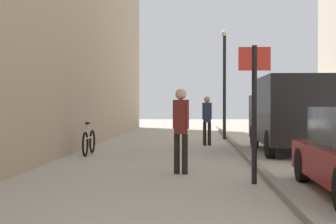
% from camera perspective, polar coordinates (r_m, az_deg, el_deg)
% --- Properties ---
extents(ground_plane, '(80.00, 80.00, 0.00)m').
position_cam_1_polar(ground_plane, '(13.47, 2.50, -5.53)').
color(ground_plane, '#A8A093').
extents(kerb_strip, '(0.16, 40.00, 0.12)m').
position_cam_1_polar(kerb_strip, '(13.54, 9.23, -5.25)').
color(kerb_strip, gray).
rests_on(kerb_strip, ground_plane).
extents(pedestrian_mid_block, '(0.35, 0.27, 1.83)m').
position_cam_1_polar(pedestrian_mid_block, '(10.75, 1.47, -1.46)').
color(pedestrian_mid_block, black).
rests_on(pedestrian_mid_block, ground_plane).
extents(pedestrian_far_crossing, '(0.35, 0.26, 1.81)m').
position_cam_1_polar(pedestrian_far_crossing, '(18.43, 4.47, -0.58)').
color(pedestrian_far_crossing, black).
rests_on(pedestrian_far_crossing, ground_plane).
extents(delivery_van, '(2.00, 5.10, 2.33)m').
position_cam_1_polar(delivery_van, '(16.06, 13.73, -0.05)').
color(delivery_van, black).
rests_on(delivery_van, ground_plane).
extents(street_sign_post, '(0.60, 0.10, 2.60)m').
position_cam_1_polar(street_sign_post, '(9.52, 9.81, 1.16)').
color(street_sign_post, black).
rests_on(street_sign_post, ground_plane).
extents(lamp_post, '(0.28, 0.28, 4.76)m').
position_cam_1_polar(lamp_post, '(21.94, 6.45, 4.01)').
color(lamp_post, black).
rests_on(lamp_post, ground_plane).
extents(bicycle_leaning, '(0.10, 1.77, 0.98)m').
position_cam_1_polar(bicycle_leaning, '(15.11, -9.00, -3.40)').
color(bicycle_leaning, black).
rests_on(bicycle_leaning, ground_plane).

